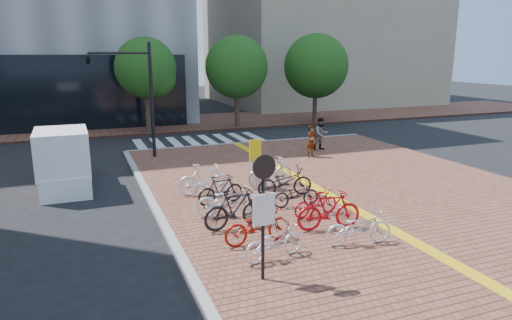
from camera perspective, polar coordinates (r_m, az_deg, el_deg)
name	(u,v)px	position (r m, az deg, el deg)	size (l,w,h in m)	color
ground	(298,221)	(14.34, 5.33, -7.57)	(120.00, 120.00, 0.00)	black
sidewalk	(509,272)	(12.47, 29.09, -12.16)	(14.00, 34.00, 0.15)	brown
tactile_strip	(477,276)	(11.73, 25.91, -12.96)	(0.40, 34.00, 0.01)	gold
kerb_north	(252,143)	(26.10, -0.51, 2.14)	(14.00, 0.25, 0.15)	gray
far_sidewalk	(170,124)	(33.89, -10.73, 4.46)	(70.00, 8.00, 0.15)	brown
building_beige	(318,15)	(50.28, 7.79, 17.53)	(20.00, 18.00, 18.00)	gray
crosswalk	(201,141)	(27.25, -6.94, 2.37)	(7.50, 4.00, 0.01)	silver
street_trees	(251,68)	(31.46, -0.57, 11.40)	(16.20, 4.60, 6.35)	#38281E
bike_0	(274,242)	(11.28, 2.31, -10.15)	(0.59, 1.71, 0.90)	white
bike_1	(258,225)	(12.13, 0.21, -8.18)	(0.66, 1.89, 0.99)	#9D190B
bike_2	(235,208)	(13.14, -2.59, -6.07)	(0.55, 1.95, 1.17)	black
bike_3	(227,200)	(14.13, -3.59, -5.00)	(0.68, 1.96, 1.03)	white
bike_4	(221,190)	(15.23, -4.44, -3.73)	(0.47, 1.65, 0.99)	black
bike_5	(205,180)	(16.22, -6.40, -2.44)	(0.54, 1.90, 1.14)	white
bike_6	(359,227)	(12.37, 12.72, -8.19)	(0.63, 1.81, 0.95)	white
bike_7	(329,210)	(13.18, 9.11, -6.21)	(0.54, 1.92, 1.15)	#B90D15
bike_8	(316,203)	(14.26, 7.48, -5.31)	(0.56, 1.60, 0.84)	#AF0C1A
bike_9	(296,194)	(15.02, 5.03, -4.30)	(0.55, 1.59, 0.83)	black
bike_10	(285,182)	(16.06, 3.62, -2.73)	(0.69, 1.99, 1.04)	black
bike_11	(270,171)	(17.23, 1.81, -1.43)	(0.54, 1.90, 1.14)	#B6B5BB
pedestrian_a	(311,141)	(22.30, 6.94, 2.36)	(0.56, 0.37, 1.54)	gray
pedestrian_b	(321,134)	(23.96, 8.14, 3.24)	(0.82, 0.64, 1.68)	#474C5A
utility_box	(259,173)	(16.96, 0.37, -1.69)	(0.52, 0.38, 1.13)	silver
yellow_sign	(255,155)	(16.81, -0.07, 0.68)	(0.50, 0.16, 1.85)	#B7B7BC
notice_sign	(264,203)	(9.78, 0.96, -5.35)	(0.53, 0.14, 2.86)	black
traffic_light_pole	(123,79)	(22.25, -16.27, 9.66)	(2.92, 1.13, 5.44)	black
box_truck	(64,160)	(18.89, -22.86, 0.03)	(1.86, 4.11, 2.36)	white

